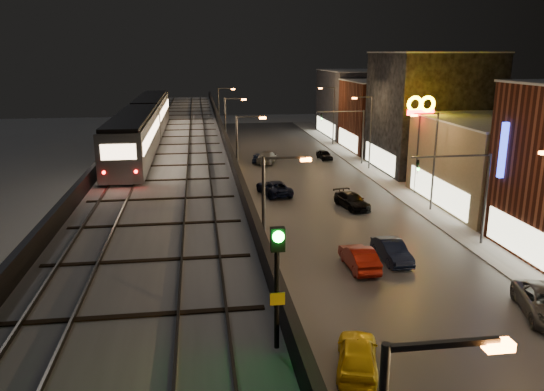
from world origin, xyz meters
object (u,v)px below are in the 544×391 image
rail_signal (277,264)px  car_mid_silver (274,188)px  car_onc_red (324,155)px  car_mid_dark (267,157)px  car_near_white (359,258)px  subway_train (144,122)px  car_taxi (357,356)px  car_far_white (258,158)px  car_onc_silver (392,252)px  car_onc_white (352,201)px

rail_signal → car_mid_silver: (5.64, 39.49, -8.27)m
car_mid_silver → car_onc_red: (9.42, 17.31, -0.11)m
car_mid_dark → car_near_white: bearing=111.8°
car_mid_silver → car_onc_red: size_ratio=1.45×
subway_train → car_taxi: 29.79m
car_mid_silver → car_far_white: (0.31, 16.62, -0.11)m
subway_train → car_near_white: 22.51m
subway_train → rail_signal: (6.40, -34.94, 0.78)m
car_taxi → car_far_white: bearing=-74.4°
car_taxi → car_near_white: bearing=-90.6°
car_taxi → car_onc_silver: bearing=-99.9°
car_mid_silver → car_onc_red: bearing=-131.7°
rail_signal → car_taxi: size_ratio=0.74×
car_taxi → car_near_white: 11.97m
car_mid_silver → car_onc_white: size_ratio=1.10×
car_mid_silver → car_far_white: 16.62m
car_mid_silver → subway_train: bearing=7.6°
car_taxi → car_onc_red: (10.08, 48.37, -0.15)m
car_far_white → car_near_white: bearing=105.5°
car_mid_dark → car_onc_silver: car_mid_dark is taller
car_taxi → car_near_white: (3.58, 11.42, 0.00)m
rail_signal → car_near_white: rail_signal is taller
rail_signal → car_near_white: 23.13m
subway_train → car_mid_silver: size_ratio=6.15×
car_onc_silver → car_far_white: bearing=96.4°
car_near_white → car_mid_silver: (-2.92, 19.64, -0.03)m
car_mid_silver → car_onc_white: car_mid_silver is taller
car_near_white → car_onc_white: (3.59, 13.93, -0.07)m
subway_train → car_near_white: size_ratio=6.97×
subway_train → car_far_white: 25.66m
car_far_white → car_onc_silver: 35.71m
car_taxi → car_mid_dark: size_ratio=0.86×
car_taxi → car_mid_silver: car_taxi is taller
car_mid_dark → car_onc_red: (7.98, 1.20, -0.14)m
car_onc_red → car_onc_white: bearing=-102.9°
car_mid_dark → car_far_white: car_mid_dark is taller
rail_signal → car_onc_silver: bearing=61.7°
car_far_white → car_onc_red: size_ratio=1.00×
car_far_white → car_taxi: bearing=100.2°
subway_train → car_onc_white: bearing=-3.6°
car_mid_dark → car_onc_red: bearing=-152.0°
subway_train → car_mid_dark: (13.48, 20.66, -7.46)m
subway_train → car_onc_silver: 23.79m
car_near_white → car_onc_white: 14.39m
car_taxi → car_mid_silver: (0.66, 31.05, -0.03)m
subway_train → car_mid_dark: size_ratio=6.20×
rail_signal → car_near_white: size_ratio=0.72×
subway_train → rail_signal: rail_signal is taller
car_far_white → car_mid_dark: bearing=167.1°
car_far_white → rail_signal: bearing=95.3°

